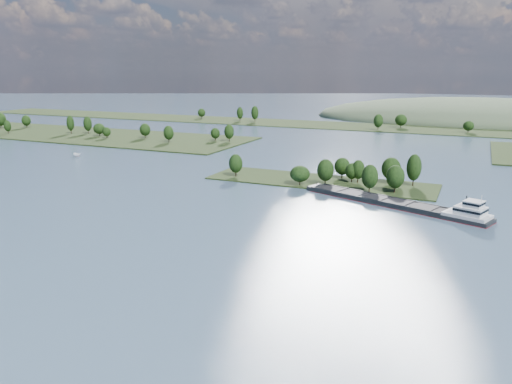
% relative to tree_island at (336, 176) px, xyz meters
% --- Properties ---
extents(ground, '(1800.00, 1800.00, 0.00)m').
position_rel_tree_island_xyz_m(ground, '(-7.55, -59.16, -3.70)').
color(ground, '#3C5269').
rests_on(ground, ground).
extents(tree_island, '(100.00, 30.93, 14.83)m').
position_rel_tree_island_xyz_m(tree_island, '(0.00, 0.00, 0.00)').
color(tree_island, black).
rests_on(tree_island, ground).
extents(left_bank, '(300.00, 80.00, 15.54)m').
position_rel_tree_island_xyz_m(left_bank, '(-236.80, 81.13, -2.71)').
color(left_bank, black).
rests_on(left_bank, ground).
extents(back_shoreline, '(900.00, 60.00, 16.02)m').
position_rel_tree_island_xyz_m(back_shoreline, '(1.64, 220.50, -2.99)').
color(back_shoreline, black).
rests_on(back_shoreline, ground).
extents(hill_west, '(320.00, 160.00, 44.00)m').
position_rel_tree_island_xyz_m(hill_west, '(52.45, 320.84, -3.70)').
color(hill_west, '#43543A').
rests_on(hill_west, ground).
extents(cargo_barge, '(71.11, 33.22, 9.83)m').
position_rel_tree_island_xyz_m(cargo_barge, '(32.17, -26.57, -2.47)').
color(cargo_barge, black).
rests_on(cargo_barge, ground).
extents(motorboat, '(7.01, 4.38, 2.54)m').
position_rel_tree_island_xyz_m(motorboat, '(-152.50, 6.29, -2.44)').
color(motorboat, silver).
rests_on(motorboat, ground).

